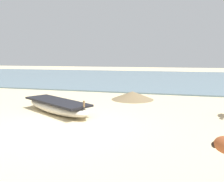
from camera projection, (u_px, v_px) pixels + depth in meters
ground at (64, 126)px, 6.61m from camera, size 80.00×80.00×0.00m
sea_water at (141, 77)px, 22.27m from camera, size 60.00×20.00×0.08m
fishing_boat_2 at (57, 106)px, 8.19m from camera, size 3.43×2.49×0.65m
debris_pile_0 at (132, 95)px, 10.80m from camera, size 2.72×2.72×0.38m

